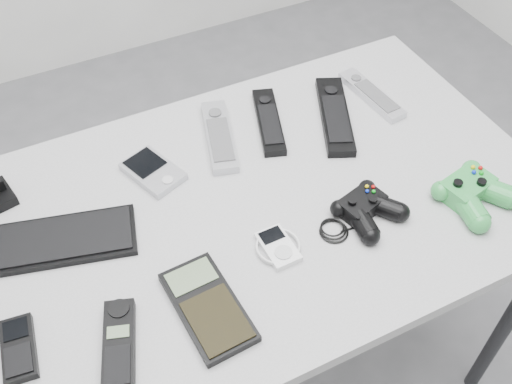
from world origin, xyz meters
name	(u,v)px	position (x,y,z in m)	size (l,w,h in m)	color
desk	(268,217)	(0.00, 0.08, 0.67)	(1.10, 0.70, 0.73)	gray
pda_keyboard	(61,240)	(-0.39, 0.15, 0.74)	(0.27, 0.11, 0.02)	black
pda	(153,171)	(-0.18, 0.24, 0.74)	(0.08, 0.12, 0.02)	#AAABB1
remote_silver_a	(219,135)	(-0.02, 0.27, 0.75)	(0.05, 0.21, 0.02)	#AAABB1
remote_black_a	(269,121)	(0.10, 0.27, 0.74)	(0.05, 0.21, 0.02)	black
remote_black_b	(335,115)	(0.24, 0.22, 0.75)	(0.06, 0.25, 0.02)	black
remote_silver_b	(371,94)	(0.35, 0.25, 0.74)	(0.04, 0.19, 0.02)	#BBBBC2
mobile_phone	(18,348)	(-0.51, -0.04, 0.74)	(0.05, 0.11, 0.02)	black
cordless_handset	(119,345)	(-0.36, -0.11, 0.75)	(0.05, 0.16, 0.02)	black
calculator	(208,306)	(-0.21, -0.10, 0.74)	(0.10, 0.19, 0.02)	black
mp3_player	(278,246)	(-0.04, -0.04, 0.74)	(0.08, 0.09, 0.02)	white
controller_black	(367,207)	(0.15, -0.04, 0.75)	(0.21, 0.13, 0.04)	black
controller_green	(473,191)	(0.35, -0.10, 0.76)	(0.14, 0.15, 0.05)	#238330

